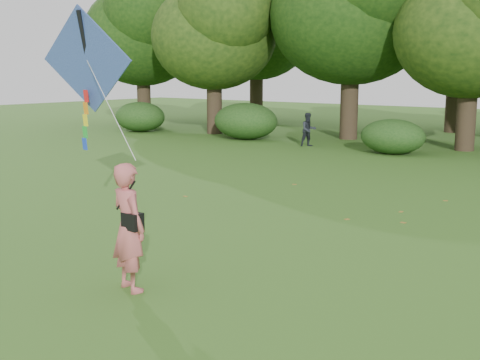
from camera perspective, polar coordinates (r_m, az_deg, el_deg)
The scene contains 7 objects.
ground at distance 9.01m, azimuth -6.50°, elevation -11.45°, with size 100.00×100.00×0.00m, color #265114.
man_kite_flyer at distance 9.31m, azimuth -10.49°, elevation -4.43°, with size 0.72×0.47×1.98m, color #BF5B5A.
bystander_left at distance 27.12m, azimuth 6.51°, elevation 4.76°, with size 0.73×0.57×1.50m, color #21242C.
crossbody_bag at distance 9.17m, azimuth -10.17°, elevation -3.79°, with size 0.43×0.20×0.75m.
flying_kite at distance 13.29m, azimuth -14.32°, elevation 10.76°, with size 5.05×2.71×3.04m.
shrub_band at distance 24.62m, azimuth 21.78°, elevation 3.79°, with size 39.15×3.22×1.88m.
fallen_leaves at distance 14.28m, azimuth 13.63°, elevation -3.47°, with size 11.06×13.51×0.01m.
Camera 1 is at (5.84, -6.00, 3.32)m, focal length 45.00 mm.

